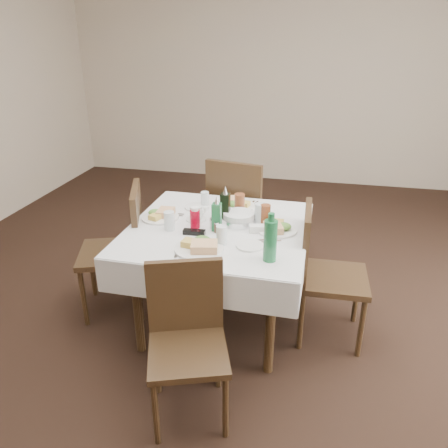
% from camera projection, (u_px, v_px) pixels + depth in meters
% --- Properties ---
extents(ground_plane, '(7.00, 7.00, 0.00)m').
position_uv_depth(ground_plane, '(241.00, 327.00, 3.16)').
color(ground_plane, black).
extents(room_shell, '(6.04, 7.04, 2.80)m').
position_uv_depth(room_shell, '(246.00, 79.00, 2.46)').
color(room_shell, '#BDAD9A').
rests_on(room_shell, ground).
extents(dining_table, '(1.21, 1.21, 0.76)m').
position_uv_depth(dining_table, '(218.00, 239.00, 2.95)').
color(dining_table, black).
rests_on(dining_table, ground).
extents(chair_north, '(0.57, 0.57, 1.01)m').
position_uv_depth(chair_north, '(239.00, 209.00, 3.70)').
color(chair_north, black).
rests_on(chair_north, ground).
extents(chair_south, '(0.52, 0.52, 0.87)m').
position_uv_depth(chair_south, '(187.00, 331.00, 2.33)').
color(chair_south, black).
rests_on(chair_south, ground).
extents(chair_east, '(0.45, 0.45, 0.93)m').
position_uv_depth(chair_east, '(321.00, 266.00, 2.89)').
color(chair_east, black).
rests_on(chair_east, ground).
extents(chair_west, '(0.58, 0.58, 0.96)m').
position_uv_depth(chair_west, '(123.00, 242.00, 3.18)').
color(chair_west, black).
rests_on(chair_west, ground).
extents(meal_north, '(0.27, 0.27, 0.06)m').
position_uv_depth(meal_north, '(236.00, 204.00, 3.24)').
color(meal_north, white).
rests_on(meal_north, dining_table).
extents(meal_south, '(0.30, 0.30, 0.06)m').
position_uv_depth(meal_south, '(200.00, 246.00, 2.60)').
color(meal_south, white).
rests_on(meal_south, dining_table).
extents(meal_east, '(0.27, 0.27, 0.06)m').
position_uv_depth(meal_east, '(277.00, 228.00, 2.84)').
color(meal_east, white).
rests_on(meal_east, dining_table).
extents(meal_west, '(0.26, 0.26, 0.06)m').
position_uv_depth(meal_west, '(161.00, 215.00, 3.04)').
color(meal_west, white).
rests_on(meal_west, dining_table).
extents(side_plate_a, '(0.18, 0.18, 0.01)m').
position_uv_depth(side_plate_a, '(197.00, 207.00, 3.22)').
color(side_plate_a, white).
rests_on(side_plate_a, dining_table).
extents(side_plate_b, '(0.17, 0.17, 0.01)m').
position_uv_depth(side_plate_b, '(250.00, 246.00, 2.65)').
color(side_plate_b, white).
rests_on(side_plate_b, dining_table).
extents(water_n, '(0.06, 0.06, 0.11)m').
position_uv_depth(water_n, '(205.00, 199.00, 3.24)').
color(water_n, silver).
rests_on(water_n, dining_table).
extents(water_s, '(0.07, 0.07, 0.12)m').
position_uv_depth(water_s, '(221.00, 235.00, 2.65)').
color(water_s, silver).
rests_on(water_s, dining_table).
extents(water_e, '(0.08, 0.08, 0.14)m').
position_uv_depth(water_e, '(260.00, 214.00, 2.94)').
color(water_e, silver).
rests_on(water_e, dining_table).
extents(water_w, '(0.07, 0.07, 0.13)m').
position_uv_depth(water_w, '(169.00, 221.00, 2.85)').
color(water_w, silver).
rests_on(water_w, dining_table).
extents(iced_tea_a, '(0.07, 0.07, 0.15)m').
position_uv_depth(iced_tea_a, '(240.00, 204.00, 3.08)').
color(iced_tea_a, brown).
rests_on(iced_tea_a, dining_table).
extents(iced_tea_b, '(0.07, 0.07, 0.14)m').
position_uv_depth(iced_tea_b, '(265.00, 215.00, 2.92)').
color(iced_tea_b, brown).
rests_on(iced_tea_b, dining_table).
extents(bread_basket, '(0.23, 0.23, 0.08)m').
position_uv_depth(bread_basket, '(239.00, 218.00, 2.95)').
color(bread_basket, silver).
rests_on(bread_basket, dining_table).
extents(oil_cruet_dark, '(0.06, 0.06, 0.26)m').
position_uv_depth(oil_cruet_dark, '(225.00, 206.00, 2.95)').
color(oil_cruet_dark, black).
rests_on(oil_cruet_dark, dining_table).
extents(oil_cruet_green, '(0.06, 0.06, 0.24)m').
position_uv_depth(oil_cruet_green, '(217.00, 216.00, 2.82)').
color(oil_cruet_green, '#1F693B').
rests_on(oil_cruet_green, dining_table).
extents(ketchup_bottle, '(0.07, 0.07, 0.14)m').
position_uv_depth(ketchup_bottle, '(195.00, 218.00, 2.88)').
color(ketchup_bottle, '#B5011B').
rests_on(ketchup_bottle, dining_table).
extents(salt_shaker, '(0.03, 0.03, 0.08)m').
position_uv_depth(salt_shaker, '(212.00, 223.00, 2.87)').
color(salt_shaker, white).
rests_on(salt_shaker, dining_table).
extents(pepper_shaker, '(0.03, 0.03, 0.07)m').
position_uv_depth(pepper_shaker, '(217.00, 227.00, 2.82)').
color(pepper_shaker, '#463123').
rests_on(pepper_shaker, dining_table).
extents(coffee_mug, '(0.14, 0.14, 0.10)m').
position_uv_depth(coffee_mug, '(196.00, 214.00, 3.00)').
color(coffee_mug, white).
rests_on(coffee_mug, dining_table).
extents(sunglasses, '(0.14, 0.05, 0.03)m').
position_uv_depth(sunglasses, '(194.00, 232.00, 2.80)').
color(sunglasses, black).
rests_on(sunglasses, dining_table).
extents(green_bottle, '(0.08, 0.08, 0.29)m').
position_uv_depth(green_bottle, '(270.00, 240.00, 2.44)').
color(green_bottle, '#1F693B').
rests_on(green_bottle, dining_table).
extents(sugar_caddy, '(0.11, 0.08, 0.05)m').
position_uv_depth(sugar_caddy, '(257.00, 229.00, 2.83)').
color(sugar_caddy, white).
rests_on(sugar_caddy, dining_table).
extents(cutlery_n, '(0.07, 0.19, 0.01)m').
position_uv_depth(cutlery_n, '(252.00, 205.00, 3.26)').
color(cutlery_n, silver).
rests_on(cutlery_n, dining_table).
extents(cutlery_s, '(0.07, 0.18, 0.01)m').
position_uv_depth(cutlery_s, '(180.00, 251.00, 2.58)').
color(cutlery_s, silver).
rests_on(cutlery_s, dining_table).
extents(cutlery_e, '(0.19, 0.12, 0.01)m').
position_uv_depth(cutlery_e, '(266.00, 241.00, 2.71)').
color(cutlery_e, silver).
rests_on(cutlery_e, dining_table).
extents(cutlery_w, '(0.19, 0.05, 0.01)m').
position_uv_depth(cutlery_w, '(171.00, 214.00, 3.10)').
color(cutlery_w, silver).
rests_on(cutlery_w, dining_table).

